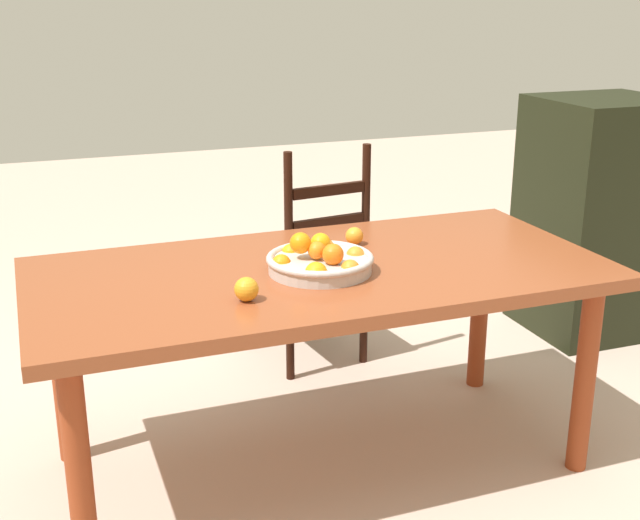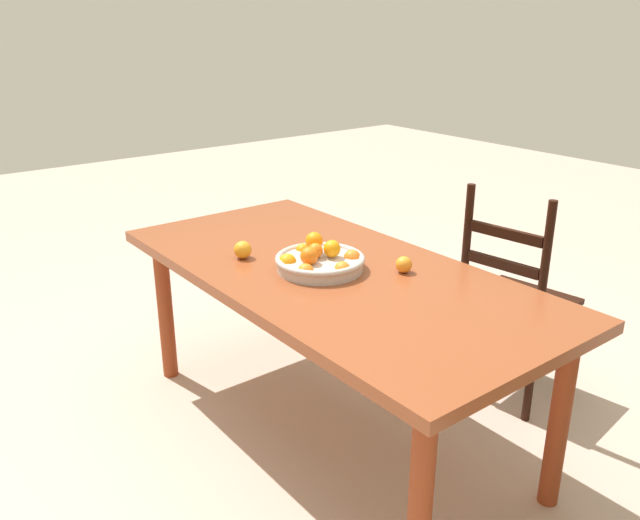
% 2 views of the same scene
% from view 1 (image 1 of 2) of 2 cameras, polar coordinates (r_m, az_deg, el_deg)
% --- Properties ---
extents(ground_plane, '(12.00, 12.00, 0.00)m').
position_cam_1_polar(ground_plane, '(3.03, 0.04, -13.80)').
color(ground_plane, '#C1A795').
extents(dining_table, '(1.89, 0.91, 0.74)m').
position_cam_1_polar(dining_table, '(2.74, 0.04, -2.06)').
color(dining_table, brown).
rests_on(dining_table, ground).
extents(chair_near_window, '(0.47, 0.47, 0.99)m').
position_cam_1_polar(chair_near_window, '(3.63, -0.50, -0.22)').
color(chair_near_window, black).
rests_on(chair_near_window, ground).
extents(cabinet, '(0.60, 0.57, 1.13)m').
position_cam_1_polar(cabinet, '(4.18, 18.60, 2.86)').
color(cabinet, black).
rests_on(cabinet, ground).
extents(fruit_bowl, '(0.35, 0.35, 0.13)m').
position_cam_1_polar(fruit_bowl, '(2.65, -0.02, -0.05)').
color(fruit_bowl, '#BDB2AB').
rests_on(fruit_bowl, dining_table).
extents(orange_loose_0, '(0.06, 0.06, 0.06)m').
position_cam_1_polar(orange_loose_0, '(2.94, 2.40, 1.67)').
color(orange_loose_0, orange).
rests_on(orange_loose_0, dining_table).
extents(orange_loose_1, '(0.07, 0.07, 0.07)m').
position_cam_1_polar(orange_loose_1, '(2.42, -5.12, -2.03)').
color(orange_loose_1, orange).
rests_on(orange_loose_1, dining_table).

